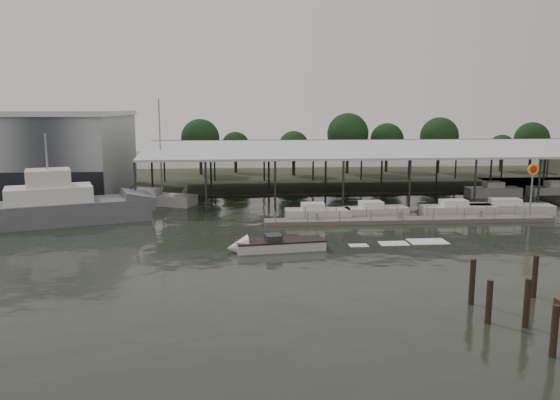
{
  "coord_description": "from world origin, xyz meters",
  "views": [
    {
      "loc": [
        -1.49,
        -40.2,
        10.86
      ],
      "look_at": [
        2.41,
        9.0,
        2.5
      ],
      "focal_mm": 35.0,
      "sensor_mm": 36.0,
      "label": 1
    }
  ],
  "objects": [
    {
      "name": "ground",
      "position": [
        0.0,
        0.0,
        0.0
      ],
      "size": [
        200.0,
        200.0,
        0.0
      ],
      "primitive_type": "plane",
      "color": "black",
      "rests_on": "ground"
    },
    {
      "name": "land_strip_far",
      "position": [
        0.0,
        42.0,
        0.1
      ],
      "size": [
        140.0,
        30.0,
        0.3
      ],
      "color": "#3D4030",
      "rests_on": "ground"
    },
    {
      "name": "storage_warehouse",
      "position": [
        -28.0,
        29.94,
        5.29
      ],
      "size": [
        24.5,
        20.5,
        10.5
      ],
      "color": "#959A9E",
      "rests_on": "ground"
    },
    {
      "name": "covered_boat_shed",
      "position": [
        17.0,
        28.0,
        6.13
      ],
      "size": [
        58.24,
        24.0,
        6.96
      ],
      "color": "#BABDBF",
      "rests_on": "ground"
    },
    {
      "name": "floating_dock",
      "position": [
        15.0,
        10.0,
        0.2
      ],
      "size": [
        28.0,
        2.0,
        1.4
      ],
      "color": "slate",
      "rests_on": "ground"
    },
    {
      "name": "shell_fuel_sign",
      "position": [
        27.0,
        9.99,
        3.93
      ],
      "size": [
        1.1,
        0.18,
        5.55
      ],
      "color": "gray",
      "rests_on": "ground"
    },
    {
      "name": "grey_trawler",
      "position": [
        -18.11,
        12.31,
        1.58
      ],
      "size": [
        17.37,
        9.89,
        8.84
      ],
      "rotation": [
        0.0,
        0.0,
        0.33
      ],
      "color": "slate",
      "rests_on": "ground"
    },
    {
      "name": "white_sailboat",
      "position": [
        -10.53,
        21.86,
        0.65
      ],
      "size": [
        8.89,
        5.78,
        12.0
      ],
      "rotation": [
        0.0,
        0.0,
        -0.41
      ],
      "color": "silver",
      "rests_on": "ground"
    },
    {
      "name": "speedboat_underway",
      "position": [
        1.14,
        0.54,
        0.39
      ],
      "size": [
        18.49,
        4.45,
        2.0
      ],
      "rotation": [
        0.0,
        0.0,
        3.28
      ],
      "color": "silver",
      "rests_on": "ground"
    },
    {
      "name": "moored_cruiser_0",
      "position": [
        6.31,
        11.97,
        0.61
      ],
      "size": [
        6.44,
        2.32,
        1.7
      ],
      "rotation": [
        0.0,
        0.0,
        -0.02
      ],
      "color": "silver",
      "rests_on": "ground"
    },
    {
      "name": "moored_cruiser_1",
      "position": [
        12.26,
        12.6,
        0.61
      ],
      "size": [
        6.51,
        2.83,
        1.7
      ],
      "rotation": [
        0.0,
        0.0,
        0.1
      ],
      "color": "silver",
      "rests_on": "ground"
    },
    {
      "name": "moored_cruiser_2",
      "position": [
        20.84,
        12.76,
        0.61
      ],
      "size": [
        7.43,
        2.2,
        1.7
      ],
      "rotation": [
        0.0,
        0.0,
        0.0
      ],
      "color": "silver",
      "rests_on": "ground"
    },
    {
      "name": "moored_cruiser_3",
      "position": [
        26.47,
        13.13,
        0.61
      ],
      "size": [
        8.75,
        3.38,
        1.7
      ],
      "rotation": [
        0.0,
        0.0,
        -0.14
      ],
      "color": "silver",
      "rests_on": "ground"
    },
    {
      "name": "mooring_pilings",
      "position": [
        13.19,
        -15.3,
        1.0
      ],
      "size": [
        4.72,
        8.48,
        3.76
      ],
      "color": "black",
      "rests_on": "ground"
    },
    {
      "name": "horizon_tree_line",
      "position": [
        22.91,
        47.79,
        5.75
      ],
      "size": [
        69.87,
        9.34,
        10.06
      ],
      "color": "black",
      "rests_on": "ground"
    }
  ]
}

